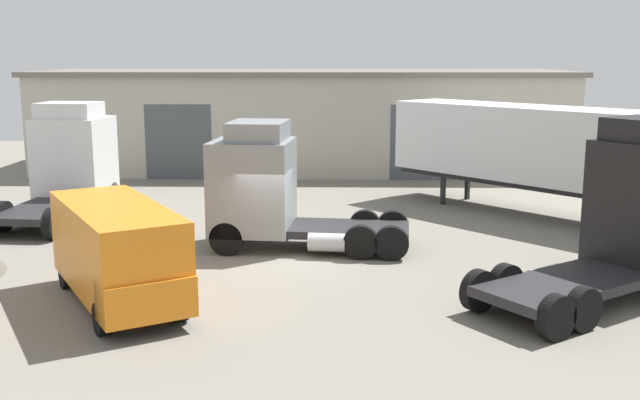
# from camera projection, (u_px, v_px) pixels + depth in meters

# --- Properties ---
(ground_plane) EXTENTS (60.00, 60.00, 0.00)m
(ground_plane) POSITION_uv_depth(u_px,v_px,m) (279.00, 257.00, 22.30)
(ground_plane) COLOR slate
(warehouse_building) EXTENTS (27.16, 8.47, 5.11)m
(warehouse_building) POSITION_uv_depth(u_px,v_px,m) (304.00, 119.00, 39.45)
(warehouse_building) COLOR #B7B2A3
(warehouse_building) RESTS_ON ground_plane
(tractor_unit_white) EXTENTS (3.03, 6.26, 4.18)m
(tractor_unit_white) POSITION_uv_depth(u_px,v_px,m) (69.00, 162.00, 27.90)
(tractor_unit_white) COLOR silver
(tractor_unit_white) RESTS_ON ground_plane
(container_trailer_blue) EXTENTS (9.76, 10.14, 4.06)m
(container_trailer_blue) POSITION_uv_depth(u_px,v_px,m) (537.00, 147.00, 27.48)
(container_trailer_blue) COLOR silver
(container_trailer_blue) RESTS_ON ground_plane
(delivery_van_orange) EXTENTS (4.53, 5.74, 2.42)m
(delivery_van_orange) POSITION_uv_depth(u_px,v_px,m) (119.00, 252.00, 17.76)
(delivery_van_orange) COLOR orange
(delivery_van_orange) RESTS_ON ground_plane
(tractor_unit_grey) EXTENTS (6.24, 3.05, 3.93)m
(tractor_unit_grey) POSITION_uv_depth(u_px,v_px,m) (267.00, 189.00, 23.08)
(tractor_unit_grey) COLOR gray
(tractor_unit_grey) RESTS_ON ground_plane
(traffic_cone) EXTENTS (0.40, 0.40, 0.55)m
(traffic_cone) POSITION_uv_depth(u_px,v_px,m) (141.00, 251.00, 22.02)
(traffic_cone) COLOR black
(traffic_cone) RESTS_ON ground_plane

